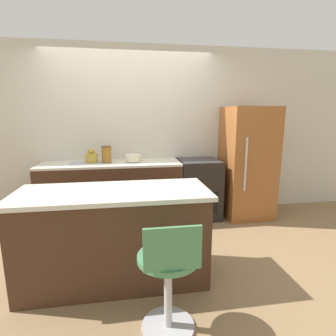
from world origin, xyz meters
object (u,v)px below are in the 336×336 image
Objects in this scene: mixing_bowl at (133,158)px; stool_chair at (169,278)px; kettle at (91,157)px; oven_range at (199,188)px; refrigerator at (247,163)px.

stool_chair is at bearing -85.34° from mixing_bowl.
kettle is 0.93× the size of mixing_bowl.
mixing_bowl is (0.59, 0.00, -0.03)m from kettle.
stool_chair is 2.24m from mixing_bowl.
oven_range reaches higher than stool_chair.
kettle is at bearing 109.52° from stool_chair.
stool_chair is (-1.56, -2.10, -0.41)m from refrigerator.
refrigerator reaches higher than kettle.
refrigerator is 7.53× the size of mixing_bowl.
kettle is (-2.34, 0.07, 0.14)m from refrigerator.
refrigerator is 1.89× the size of stool_chair.
kettle is (-1.59, 0.02, 0.53)m from oven_range.
kettle reaches higher than oven_range.
oven_range is 2.30m from stool_chair.
mixing_bowl is at bearing 178.58° from oven_range.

